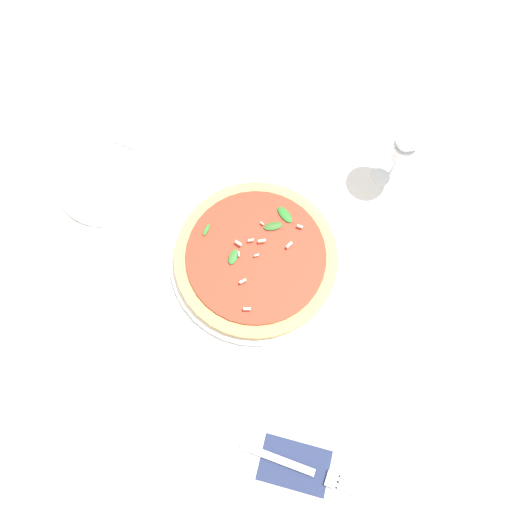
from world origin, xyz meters
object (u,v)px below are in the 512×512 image
(pizza_arugula_main, at_px, (256,258))
(fork, at_px, (299,467))
(wine_glass, at_px, (406,144))
(side_plate_white, at_px, (105,181))

(pizza_arugula_main, xyz_separation_m, fork, (0.19, -0.31, -0.01))
(wine_glass, xyz_separation_m, side_plate_white, (-0.52, -0.22, -0.10))
(pizza_arugula_main, relative_size, wine_glass, 1.97)
(wine_glass, bearing_deg, fork, -88.97)
(pizza_arugula_main, bearing_deg, wine_glass, 55.50)
(side_plate_white, bearing_deg, pizza_arugula_main, -7.58)
(wine_glass, relative_size, side_plate_white, 0.86)
(pizza_arugula_main, height_order, wine_glass, wine_glass)
(fork, bearing_deg, pizza_arugula_main, 120.79)
(pizza_arugula_main, bearing_deg, side_plate_white, 172.42)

